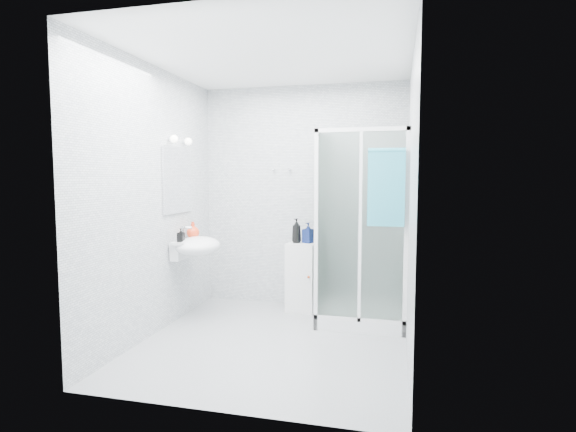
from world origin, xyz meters
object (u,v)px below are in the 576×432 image
(shower_enclosure, at_px, (354,280))
(wall_basin, at_px, (196,246))
(shampoo_bottle_b, at_px, (308,233))
(soap_dispenser_orange, at_px, (193,230))
(storage_cabinet, at_px, (303,277))
(hand_towel, at_px, (386,186))
(soap_dispenser_black, at_px, (181,235))
(shampoo_bottle_a, at_px, (297,231))

(shower_enclosure, relative_size, wall_basin, 3.57)
(shampoo_bottle_b, xyz_separation_m, soap_dispenser_orange, (-1.21, -0.46, 0.05))
(storage_cabinet, xyz_separation_m, hand_towel, (0.94, -0.68, 1.06))
(shower_enclosure, bearing_deg, soap_dispenser_orange, -174.93)
(shower_enclosure, height_order, soap_dispenser_black, shower_enclosure)
(storage_cabinet, xyz_separation_m, shampoo_bottle_a, (-0.07, -0.01, 0.53))
(storage_cabinet, height_order, hand_towel, hand_towel)
(wall_basin, bearing_deg, shampoo_bottle_b, 29.40)
(wall_basin, height_order, shampoo_bottle_a, shampoo_bottle_a)
(hand_towel, xyz_separation_m, soap_dispenser_orange, (-2.08, 0.24, -0.50))
(wall_basin, height_order, shampoo_bottle_b, shampoo_bottle_b)
(shampoo_bottle_b, height_order, soap_dispenser_black, shampoo_bottle_b)
(shower_enclosure, relative_size, shampoo_bottle_a, 7.17)
(storage_cabinet, relative_size, shampoo_bottle_a, 2.81)
(shower_enclosure, bearing_deg, storage_cabinet, 155.43)
(hand_towel, height_order, soap_dispenser_orange, hand_towel)
(shampoo_bottle_b, bearing_deg, wall_basin, -150.60)
(shower_enclosure, height_order, wall_basin, shower_enclosure)
(storage_cabinet, bearing_deg, shower_enclosure, -19.09)
(shampoo_bottle_a, bearing_deg, shower_enclosure, -21.73)
(soap_dispenser_orange, bearing_deg, shampoo_bottle_b, 20.84)
(shower_enclosure, distance_m, storage_cabinet, 0.68)
(soap_dispenser_orange, bearing_deg, soap_dispenser_black, -87.85)
(wall_basin, xyz_separation_m, soap_dispenser_orange, (-0.11, 0.16, 0.16))
(soap_dispenser_black, bearing_deg, soap_dispenser_orange, 92.15)
(shower_enclosure, relative_size, hand_towel, 2.74)
(shower_enclosure, relative_size, soap_dispenser_orange, 11.16)
(wall_basin, xyz_separation_m, shampoo_bottle_b, (1.10, 0.62, 0.10))
(shampoo_bottle_a, distance_m, soap_dispenser_orange, 1.16)
(wall_basin, bearing_deg, soap_dispenser_orange, 123.95)
(wall_basin, bearing_deg, shower_enclosure, 10.81)
(hand_towel, bearing_deg, soap_dispenser_orange, 173.29)
(shower_enclosure, xyz_separation_m, storage_cabinet, (-0.62, 0.28, -0.06))
(shower_enclosure, relative_size, soap_dispenser_black, 14.21)
(shampoo_bottle_a, bearing_deg, wall_basin, -148.63)
(shower_enclosure, bearing_deg, shampoo_bottle_a, 158.27)
(soap_dispenser_black, bearing_deg, shampoo_bottle_a, 34.78)
(soap_dispenser_black, bearing_deg, storage_cabinet, 33.40)
(shampoo_bottle_b, relative_size, soap_dispenser_black, 1.65)
(storage_cabinet, xyz_separation_m, shampoo_bottle_b, (0.06, 0.02, 0.51))
(wall_basin, distance_m, shampoo_bottle_b, 1.26)
(shower_enclosure, distance_m, shampoo_bottle_a, 0.88)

